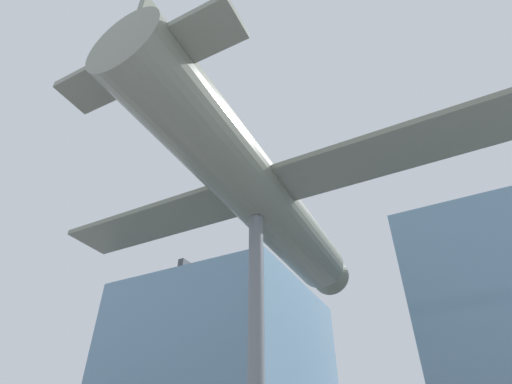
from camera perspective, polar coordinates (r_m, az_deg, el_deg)
name	(u,v)px	position (r m, az deg, el deg)	size (l,w,h in m)	color
support_pylon_central	(256,353)	(10.72, 0.00, -22.03)	(0.43, 0.43, 7.92)	slate
suspended_airplane	(261,197)	(13.08, 0.67, -0.72)	(14.90, 14.08, 3.09)	slate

